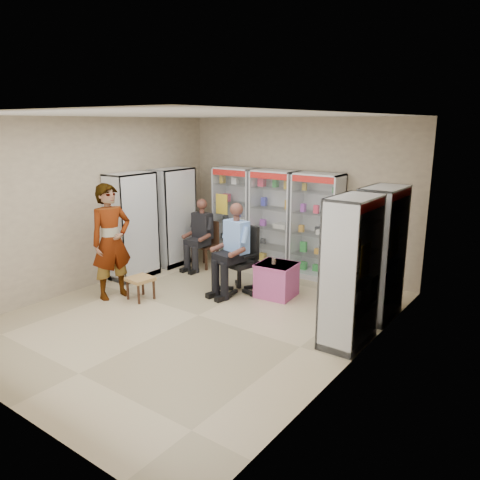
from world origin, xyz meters
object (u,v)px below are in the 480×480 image
Objects in this scene: cabinet_back_right at (317,226)px; cabinet_right_near at (351,272)px; cabinet_right_far at (380,254)px; woven_stool_b at (141,288)px; pink_trunk at (277,280)px; woven_stool_a at (331,297)px; cabinet_left_near at (132,226)px; cabinet_back_left at (236,215)px; seated_shopkeeper at (237,251)px; wooden_chair at (205,245)px; standing_man at (111,242)px; cabinet_back_mid at (274,220)px; office_chair at (239,260)px; cabinet_left_far at (173,217)px.

cabinet_right_near is at bearing -53.84° from cabinet_back_right.
cabinet_back_right is 1.00× the size of cabinet_right_far.
pink_trunk is at bearing 39.96° from woven_stool_b.
cabinet_right_near is (0.00, -1.10, 0.00)m from cabinet_right_far.
cabinet_left_near is at bearing -168.92° from woven_stool_a.
cabinet_back_left is 1.00× the size of cabinet_back_right.
cabinet_right_near reaches higher than seated_shopkeeper.
cabinet_back_right reaches higher than woven_stool_a.
standing_man reaches higher than wooden_chair.
cabinet_back_mid is 1.00× the size of cabinet_right_far.
cabinet_back_left reaches higher than office_chair.
seated_shopkeeper is 3.65× the size of woven_stool_a.
office_chair is 1.74m from woven_stool_b.
cabinet_back_right is 3.48m from cabinet_left_near.
cabinet_right_near is at bearing 73.75° from cabinet_left_far.
cabinet_right_far is 2.39m from seated_shopkeeper.
cabinet_left_near is (-4.46, 0.20, 0.00)m from cabinet_right_near.
office_chair is 0.60× the size of standing_man.
cabinet_back_mid is 2.82m from cabinet_right_far.
office_chair is 1.72m from woven_stool_a.
wooden_chair is 2.30× the size of woven_stool_a.
cabinet_left_near is 2.22m from office_chair.
cabinet_left_near reaches higher than woven_stool_b.
woven_stool_a is (1.67, 0.21, -0.38)m from office_chair.
pink_trunk is (-1.70, 0.93, -0.71)m from cabinet_right_near.
cabinet_right_far is at bearing -6.04° from wooden_chair.
office_chair is (2.12, 0.53, -0.41)m from cabinet_left_near.
cabinet_left_near is 1.34× the size of seated_shopkeeper.
standing_man is at bearing 100.56° from cabinet_right_near.
cabinet_right_far is at bearing -17.75° from cabinet_back_left.
seated_shopkeeper is 1.77m from woven_stool_a.
cabinet_right_far is 5.18× the size of woven_stool_b.
cabinet_back_mid reaches higher than office_chair.
cabinet_back_left is 2.13× the size of wooden_chair.
cabinet_back_right reaches higher than seated_shopkeeper.
pink_trunk is (0.88, -1.30, -0.71)m from cabinet_back_mid.
cabinet_back_left is 4.18m from cabinet_right_near.
wooden_chair is 0.48× the size of standing_man.
cabinet_back_right is 1.49m from pink_trunk.
cabinet_left_far reaches higher than woven_stool_a.
cabinet_right_far is at bearing 0.00° from cabinet_right_near.
wooden_chair is at bearing -108.90° from cabinet_back_left.
wooden_chair is at bearing 68.36° from cabinet_right_near.
seated_shopkeeper is (2.12, -0.62, -0.25)m from cabinet_left_far.
wooden_chair is at bearing -161.25° from cabinet_back_right.
seated_shopkeeper is at bearing 100.21° from cabinet_right_far.
woven_stool_a is at bearing -34.12° from cabinet_back_mid.
standing_man is at bearing -114.34° from cabinet_back_mid.
standing_man is at bearing 115.04° from cabinet_right_far.
cabinet_right_near is 4.10m from wooden_chair.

